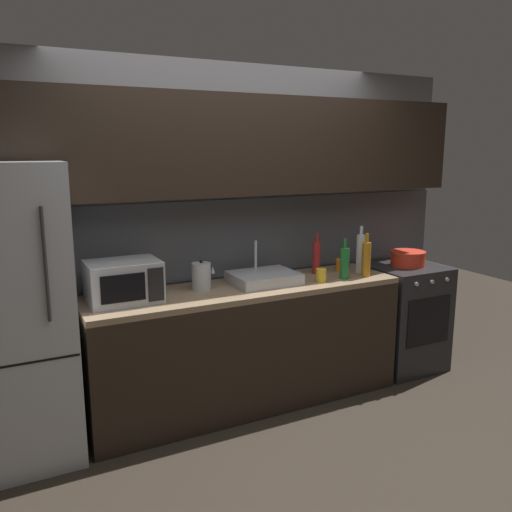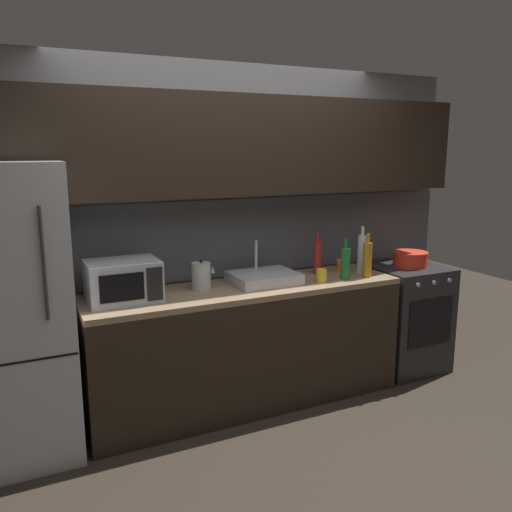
{
  "view_description": "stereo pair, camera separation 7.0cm",
  "coord_description": "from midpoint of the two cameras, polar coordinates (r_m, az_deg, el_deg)",
  "views": [
    {
      "loc": [
        -1.62,
        -2.43,
        1.88
      ],
      "look_at": [
        0.08,
        0.9,
        1.12
      ],
      "focal_mm": 37.19,
      "sensor_mm": 36.0,
      "label": 1
    },
    {
      "loc": [
        -1.56,
        -2.47,
        1.88
      ],
      "look_at": [
        0.08,
        0.9,
        1.12
      ],
      "focal_mm": 37.19,
      "sensor_mm": 36.0,
      "label": 2
    }
  ],
  "objects": [
    {
      "name": "ground_plane",
      "position": [
        3.47,
        5.32,
        -21.32
      ],
      "size": [
        10.0,
        10.0,
        0.0
      ],
      "primitive_type": "plane",
      "color": "#2D261E"
    },
    {
      "name": "back_wall",
      "position": [
        3.99,
        -3.55,
        6.73
      ],
      "size": [
        4.08,
        0.44,
        2.5
      ],
      "color": "slate",
      "rests_on": "ground"
    },
    {
      "name": "counter_run",
      "position": [
        3.98,
        -1.6,
        -9.59
      ],
      "size": [
        2.34,
        0.6,
        0.9
      ],
      "color": "black",
      "rests_on": "ground"
    },
    {
      "name": "refrigerator",
      "position": [
        3.49,
        -25.45,
        -5.88
      ],
      "size": [
        0.68,
        0.69,
        1.81
      ],
      "color": "#ADAFB5",
      "rests_on": "ground"
    },
    {
      "name": "oven_range",
      "position": [
        4.78,
        15.08,
        -6.29
      ],
      "size": [
        0.6,
        0.62,
        0.9
      ],
      "color": "#232326",
      "rests_on": "ground"
    },
    {
      "name": "microwave",
      "position": [
        3.55,
        -14.62,
        -2.67
      ],
      "size": [
        0.46,
        0.35,
        0.27
      ],
      "color": "#A8AAAF",
      "rests_on": "counter_run"
    },
    {
      "name": "sink_basin",
      "position": [
        3.92,
        0.32,
        -2.34
      ],
      "size": [
        0.48,
        0.38,
        0.3
      ],
      "color": "#ADAFB5",
      "rests_on": "counter_run"
    },
    {
      "name": "kettle",
      "position": [
        3.76,
        -6.42,
        -2.17
      ],
      "size": [
        0.17,
        0.13,
        0.22
      ],
      "color": "#B7BABF",
      "rests_on": "counter_run"
    },
    {
      "name": "wine_bottle_clear",
      "position": [
        4.3,
        10.72,
        0.3
      ],
      "size": [
        0.07,
        0.07,
        0.38
      ],
      "color": "silver",
      "rests_on": "counter_run"
    },
    {
      "name": "wine_bottle_green",
      "position": [
        4.09,
        9.01,
        -0.69
      ],
      "size": [
        0.07,
        0.07,
        0.31
      ],
      "color": "#1E6B2D",
      "rests_on": "counter_run"
    },
    {
      "name": "wine_bottle_amber",
      "position": [
        4.19,
        11.31,
        -0.29
      ],
      "size": [
        0.07,
        0.07,
        0.34
      ],
      "color": "#B27019",
      "rests_on": "counter_run"
    },
    {
      "name": "wine_bottle_red",
      "position": [
        4.22,
        6.04,
        -0.11
      ],
      "size": [
        0.06,
        0.06,
        0.33
      ],
      "color": "#A82323",
      "rests_on": "counter_run"
    },
    {
      "name": "mug_yellow",
      "position": [
        3.98,
        6.51,
        -2.08
      ],
      "size": [
        0.08,
        0.08,
        0.1
      ],
      "primitive_type": "cylinder",
      "color": "gold",
      "rests_on": "counter_run"
    },
    {
      "name": "mug_orange",
      "position": [
        4.34,
        8.63,
        -0.99
      ],
      "size": [
        0.08,
        0.08,
        0.1
      ],
      "primitive_type": "cylinder",
      "color": "orange",
      "rests_on": "counter_run"
    },
    {
      "name": "cooking_pot",
      "position": [
        4.67,
        15.61,
        -0.24
      ],
      "size": [
        0.29,
        0.29,
        0.13
      ],
      "color": "red",
      "rests_on": "oven_range"
    }
  ]
}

